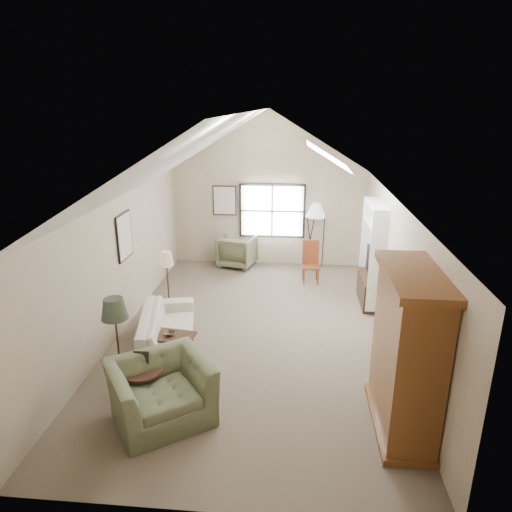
# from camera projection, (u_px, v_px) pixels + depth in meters

# --- Properties ---
(room_shell) EXTENTS (5.01, 8.01, 4.00)m
(room_shell) POSITION_uv_depth(u_px,v_px,m) (254.00, 161.00, 7.58)
(room_shell) COLOR #6E604F
(room_shell) RESTS_ON ground
(window) EXTENTS (1.72, 0.08, 1.42)m
(window) POSITION_uv_depth(u_px,v_px,m) (272.00, 211.00, 11.87)
(window) COLOR black
(window) RESTS_ON room_shell
(skylight) EXTENTS (0.80, 1.20, 0.52)m
(skylight) POSITION_uv_depth(u_px,v_px,m) (329.00, 155.00, 8.31)
(skylight) COLOR white
(skylight) RESTS_ON room_shell
(wall_art) EXTENTS (1.97, 3.71, 0.88)m
(wall_art) POSITION_uv_depth(u_px,v_px,m) (177.00, 217.00, 10.04)
(wall_art) COLOR black
(wall_art) RESTS_ON room_shell
(armoire) EXTENTS (0.60, 1.50, 2.20)m
(armoire) POSITION_uv_depth(u_px,v_px,m) (407.00, 353.00, 5.80)
(armoire) COLOR brown
(armoire) RESTS_ON ground
(tv_alcove) EXTENTS (0.32, 1.30, 2.10)m
(tv_alcove) POSITION_uv_depth(u_px,v_px,m) (372.00, 252.00, 9.54)
(tv_alcove) COLOR white
(tv_alcove) RESTS_ON ground
(media_console) EXTENTS (0.34, 1.18, 0.60)m
(media_console) POSITION_uv_depth(u_px,v_px,m) (368.00, 290.00, 9.81)
(media_console) COLOR #382316
(media_console) RESTS_ON ground
(tv_panel) EXTENTS (0.05, 0.90, 0.55)m
(tv_panel) POSITION_uv_depth(u_px,v_px,m) (370.00, 263.00, 9.62)
(tv_panel) COLOR black
(tv_panel) RESTS_ON media_console
(sofa) EXTENTS (1.33, 2.40, 0.66)m
(sofa) POSITION_uv_depth(u_px,v_px,m) (167.00, 331.00, 7.99)
(sofa) COLOR beige
(sofa) RESTS_ON ground
(armchair_near) EXTENTS (1.70, 1.66, 0.84)m
(armchair_near) POSITION_uv_depth(u_px,v_px,m) (161.00, 391.00, 6.16)
(armchair_near) COLOR #636C4B
(armchair_near) RESTS_ON ground
(armchair_far) EXTENTS (1.07, 1.08, 0.82)m
(armchair_far) POSITION_uv_depth(u_px,v_px,m) (237.00, 251.00, 12.03)
(armchair_far) COLOR #606244
(armchair_far) RESTS_ON ground
(coffee_table) EXTENTS (0.86, 0.56, 0.41)m
(coffee_table) POSITION_uv_depth(u_px,v_px,m) (171.00, 346.00, 7.74)
(coffee_table) COLOR #3E2219
(coffee_table) RESTS_ON ground
(bowl) EXTENTS (0.22, 0.22, 0.05)m
(bowl) POSITION_uv_depth(u_px,v_px,m) (170.00, 334.00, 7.66)
(bowl) COLOR #372816
(bowl) RESTS_ON coffee_table
(side_table) EXTENTS (0.67, 0.67, 0.57)m
(side_table) POSITION_uv_depth(u_px,v_px,m) (144.00, 387.00, 6.48)
(side_table) COLOR #3A2117
(side_table) RESTS_ON ground
(side_chair) EXTENTS (0.42, 0.42, 1.02)m
(side_chair) POSITION_uv_depth(u_px,v_px,m) (311.00, 263.00, 10.86)
(side_chair) COLOR brown
(side_chair) RESTS_ON ground
(tripod_lamp) EXTENTS (0.63, 0.63, 1.76)m
(tripod_lamp) POSITION_uv_depth(u_px,v_px,m) (315.00, 236.00, 11.71)
(tripod_lamp) COLOR silver
(tripod_lamp) RESTS_ON ground
(dark_lamp) EXTENTS (0.45, 0.45, 1.58)m
(dark_lamp) POSITION_uv_depth(u_px,v_px,m) (118.00, 347.00, 6.55)
(dark_lamp) COLOR #282E21
(dark_lamp) RESTS_ON ground
(tan_lamp) EXTENTS (0.34, 0.34, 1.42)m
(tan_lamp) POSITION_uv_depth(u_px,v_px,m) (168.00, 284.00, 9.03)
(tan_lamp) COLOR tan
(tan_lamp) RESTS_ON ground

